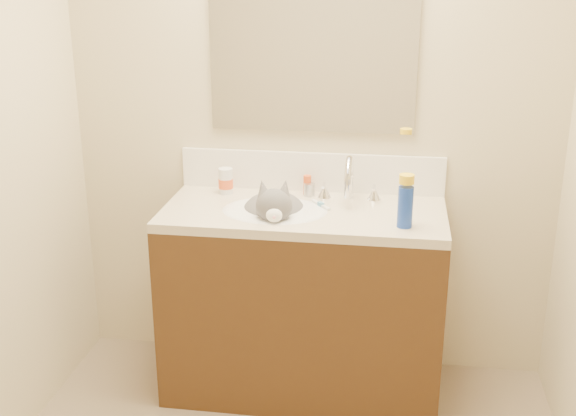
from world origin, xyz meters
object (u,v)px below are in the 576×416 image
(silver_jar, at_px, (309,190))
(basin, at_px, (275,226))
(vanity_cabinet, at_px, (303,305))
(pill_bottle, at_px, (226,181))
(spray_can, at_px, (405,207))
(faucet, at_px, (349,182))
(amber_bottle, at_px, (307,185))
(cat, at_px, (274,215))

(silver_jar, bearing_deg, basin, -119.04)
(vanity_cabinet, height_order, silver_jar, silver_jar)
(silver_jar, bearing_deg, pill_bottle, -177.14)
(spray_can, bearing_deg, silver_jar, 141.35)
(silver_jar, bearing_deg, faucet, -15.77)
(amber_bottle, bearing_deg, silver_jar, -58.89)
(cat, xyz_separation_m, pill_bottle, (-0.25, 0.17, 0.09))
(pill_bottle, relative_size, spray_can, 0.70)
(basin, height_order, cat, cat)
(basin, distance_m, silver_jar, 0.27)
(vanity_cabinet, relative_size, pill_bottle, 10.29)
(pill_bottle, bearing_deg, cat, -34.48)
(cat, xyz_separation_m, amber_bottle, (0.12, 0.21, 0.07))
(cat, bearing_deg, pill_bottle, 135.33)
(vanity_cabinet, xyz_separation_m, cat, (-0.13, -0.00, 0.42))
(cat, xyz_separation_m, spray_can, (0.55, -0.15, 0.11))
(vanity_cabinet, distance_m, spray_can, 0.70)
(vanity_cabinet, bearing_deg, basin, -165.96)
(amber_bottle, bearing_deg, faucet, -20.32)
(cat, bearing_deg, basin, -86.06)
(vanity_cabinet, xyz_separation_m, pill_bottle, (-0.38, 0.17, 0.51))
(vanity_cabinet, xyz_separation_m, silver_jar, (0.00, 0.19, 0.48))
(faucet, height_order, pill_bottle, faucet)
(vanity_cabinet, relative_size, amber_bottle, 13.54)
(faucet, height_order, amber_bottle, faucet)
(pill_bottle, bearing_deg, vanity_cabinet, -24.09)
(basin, xyz_separation_m, cat, (-0.01, 0.03, 0.04))
(faucet, relative_size, pill_bottle, 2.40)
(basin, height_order, silver_jar, silver_jar)
(silver_jar, height_order, spray_can, spray_can)
(pill_bottle, height_order, amber_bottle, pill_bottle)
(amber_bottle, relative_size, spray_can, 0.53)
(vanity_cabinet, height_order, basin, basin)
(silver_jar, bearing_deg, cat, -123.71)
(amber_bottle, bearing_deg, spray_can, -39.49)
(amber_bottle, bearing_deg, cat, -118.61)
(basin, distance_m, amber_bottle, 0.29)
(faucet, height_order, silver_jar, faucet)
(pill_bottle, xyz_separation_m, spray_can, (0.80, -0.32, 0.02))
(vanity_cabinet, relative_size, basin, 2.67)
(cat, distance_m, amber_bottle, 0.25)
(vanity_cabinet, bearing_deg, faucet, 37.29)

